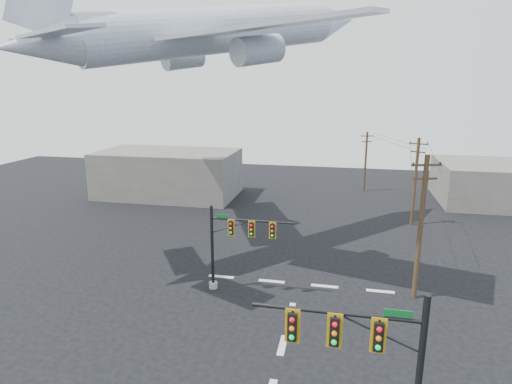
% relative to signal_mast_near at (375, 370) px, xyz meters
% --- Properties ---
extents(lane_markings, '(14.00, 21.20, 0.01)m').
position_rel_signal_mast_near_xyz_m(lane_markings, '(-4.48, 8.31, -4.14)').
color(lane_markings, beige).
rests_on(lane_markings, ground).
extents(signal_mast_near, '(6.68, 0.81, 7.38)m').
position_rel_signal_mast_near_xyz_m(signal_mast_near, '(0.00, 0.00, 0.00)').
color(signal_mast_near, gray).
rests_on(signal_mast_near, ground).
extents(signal_mast_far, '(6.20, 0.69, 6.30)m').
position_rel_signal_mast_near_xyz_m(signal_mast_far, '(-9.04, 12.99, -0.59)').
color(signal_mast_far, gray).
rests_on(signal_mast_far, ground).
extents(utility_pole_a, '(1.99, 0.70, 10.16)m').
position_rel_signal_mast_near_xyz_m(utility_pole_a, '(3.74, 14.48, 1.16)').
color(utility_pole_a, '#45321D').
rests_on(utility_pole_a, ground).
extents(utility_pole_b, '(1.78, 0.86, 9.30)m').
position_rel_signal_mast_near_xyz_m(utility_pole_b, '(5.87, 31.49, 0.71)').
color(utility_pole_b, '#45321D').
rests_on(utility_pole_b, ground).
extents(utility_pole_c, '(1.68, 0.46, 8.28)m').
position_rel_signal_mast_near_xyz_m(utility_pole_c, '(1.42, 45.81, 0.18)').
color(utility_pole_c, '#45321D').
rests_on(utility_pole_c, ground).
extents(power_lines, '(6.07, 31.34, 0.91)m').
position_rel_signal_mast_near_xyz_m(power_lines, '(4.26, 30.29, 4.46)').
color(power_lines, black).
extents(airliner, '(26.94, 28.50, 8.73)m').
position_rel_signal_mast_near_xyz_m(airliner, '(-12.14, 21.08, 14.59)').
color(airliner, silver).
extents(building_left, '(18.00, 10.00, 6.00)m').
position_rel_signal_mast_near_xyz_m(building_left, '(-24.48, 37.98, -1.15)').
color(building_left, slate).
rests_on(building_left, ground).
extents(building_right, '(14.00, 12.00, 5.00)m').
position_rel_signal_mast_near_xyz_m(building_right, '(17.52, 42.98, -1.65)').
color(building_right, slate).
rests_on(building_right, ground).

